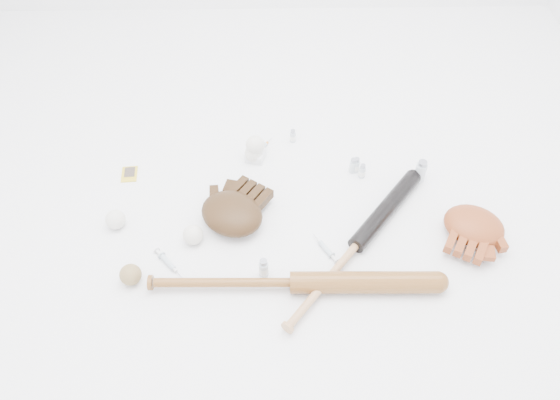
{
  "coord_description": "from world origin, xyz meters",
  "views": [
    {
      "loc": [
        0.0,
        -1.21,
        1.53
      ],
      "look_at": [
        0.03,
        0.08,
        0.06
      ],
      "focal_mm": 35.0,
      "sensor_mm": 36.0,
      "label": 1
    }
  ],
  "objects_px": {
    "bat_dark": "(357,244)",
    "bat_wood": "(293,282)",
    "glove_dark": "(232,213)",
    "pedestal": "(256,155)"
  },
  "relations": [
    {
      "from": "bat_dark",
      "to": "bat_wood",
      "type": "bearing_deg",
      "value": 162.75
    },
    {
      "from": "pedestal",
      "to": "bat_dark",
      "type": "bearing_deg",
      "value": -52.39
    },
    {
      "from": "bat_wood",
      "to": "bat_dark",
      "type": "bearing_deg",
      "value": 35.23
    },
    {
      "from": "bat_wood",
      "to": "glove_dark",
      "type": "height_order",
      "value": "glove_dark"
    },
    {
      "from": "glove_dark",
      "to": "pedestal",
      "type": "xyz_separation_m",
      "value": [
        0.08,
        0.32,
        -0.03
      ]
    },
    {
      "from": "pedestal",
      "to": "glove_dark",
      "type": "bearing_deg",
      "value": -103.8
    },
    {
      "from": "bat_wood",
      "to": "glove_dark",
      "type": "bearing_deg",
      "value": 127.32
    },
    {
      "from": "bat_dark",
      "to": "bat_wood",
      "type": "relative_size",
      "value": 0.86
    },
    {
      "from": "glove_dark",
      "to": "pedestal",
      "type": "distance_m",
      "value": 0.33
    },
    {
      "from": "bat_dark",
      "to": "bat_wood",
      "type": "height_order",
      "value": "bat_wood"
    }
  ]
}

